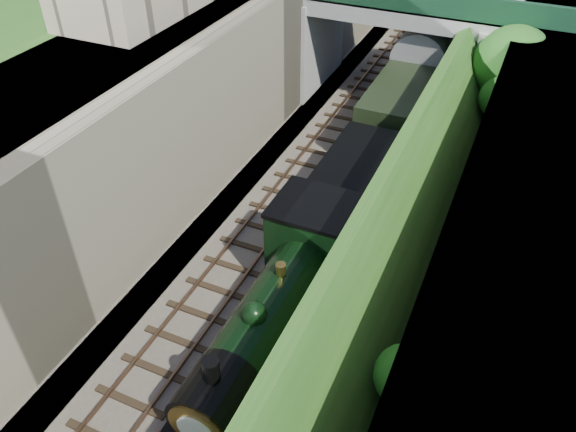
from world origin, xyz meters
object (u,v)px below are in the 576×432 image
Objects in this scene: tender at (354,192)px; road_bridge at (425,35)px; tree at (515,68)px; locomotive at (279,309)px.

road_bridge is at bearing 91.22° from tender.
road_bridge reaches higher than tree.
road_bridge is 2.67× the size of tender.
road_bridge is 19.52m from locomotive.
road_bridge is 6.34m from tree.
tree is 16.44m from locomotive.
road_bridge reaches higher than locomotive.
tender is (-4.71, -8.15, -3.03)m from tree.
road_bridge is 12.29m from tender.
tree is at bearing -38.06° from road_bridge.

